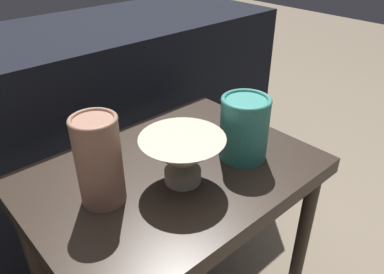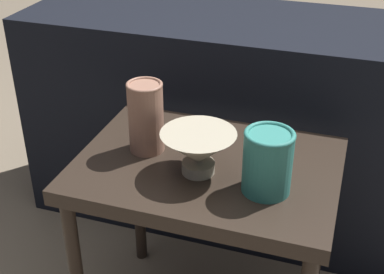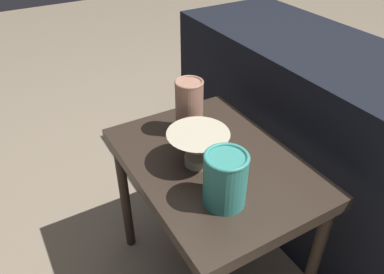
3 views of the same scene
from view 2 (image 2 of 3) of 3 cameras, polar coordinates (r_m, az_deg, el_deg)
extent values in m
cube|color=#2D231C|center=(1.33, 1.64, -3.46)|extent=(0.64, 0.47, 0.04)
cylinder|color=#2D231C|center=(1.73, -5.75, -6.10)|extent=(0.04, 0.04, 0.52)
cylinder|color=#2D231C|center=(1.62, 13.51, -9.70)|extent=(0.04, 0.04, 0.52)
cube|color=black|center=(1.89, 6.57, 1.42)|extent=(1.56, 0.50, 0.75)
cylinder|color=#B2A88E|center=(1.28, 0.66, -3.23)|extent=(0.08, 0.08, 0.03)
cone|color=#B2A88E|center=(1.25, 0.68, -1.18)|extent=(0.18, 0.18, 0.08)
cylinder|color=#996B56|center=(1.34, -4.94, 2.04)|extent=(0.09, 0.09, 0.18)
torus|color=#996B56|center=(1.30, -5.12, 5.57)|extent=(0.09, 0.09, 0.01)
cylinder|color=teal|center=(1.20, 8.06, -2.76)|extent=(0.11, 0.11, 0.15)
torus|color=teal|center=(1.16, 8.31, 0.26)|extent=(0.11, 0.11, 0.01)
camera|label=1|loc=(0.94, -35.85, 10.90)|focal=35.00mm
camera|label=3|loc=(0.71, 57.05, 16.00)|focal=35.00mm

